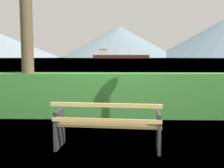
% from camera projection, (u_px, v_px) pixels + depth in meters
% --- Properties ---
extents(ground_plane, '(1400.00, 1400.00, 0.00)m').
position_uv_depth(ground_plane, '(108.00, 148.00, 4.67)').
color(ground_plane, '#4C6B33').
extents(water_surface, '(620.00, 620.00, 0.00)m').
position_uv_depth(water_surface, '(119.00, 58.00, 312.01)').
color(water_surface, slate).
rests_on(water_surface, ground_plane).
extents(park_bench, '(1.88, 0.73, 0.87)m').
position_uv_depth(park_bench, '(108.00, 126.00, 4.56)').
color(park_bench, tan).
rests_on(park_bench, ground_plane).
extents(hedge_row, '(12.58, 0.70, 1.18)m').
position_uv_depth(hedge_row, '(112.00, 95.00, 7.10)').
color(hedge_row, '#387A33').
rests_on(hedge_row, ground_plane).
extents(cargo_ship_large, '(65.63, 14.35, 12.20)m').
position_uv_depth(cargo_ship_large, '(117.00, 55.00, 305.50)').
color(cargo_ship_large, '#471E19').
rests_on(cargo_ship_large, water_surface).
extents(fishing_boat_near, '(7.32, 5.78, 1.31)m').
position_uv_depth(fishing_boat_near, '(30.00, 58.00, 264.46)').
color(fishing_boat_near, silver).
rests_on(fishing_boat_near, water_surface).
extents(distant_hills, '(774.25, 319.28, 88.31)m').
position_uv_depth(distant_hills, '(156.00, 40.00, 556.16)').
color(distant_hills, gray).
rests_on(distant_hills, ground_plane).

